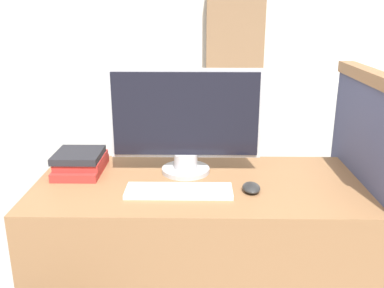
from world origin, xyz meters
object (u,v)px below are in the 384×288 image
(mouse, at_px, (252,188))
(keyboard, at_px, (179,191))
(book_stack, at_px, (81,162))
(monitor, at_px, (186,122))

(mouse, bearing_deg, keyboard, -175.87)
(mouse, relative_size, book_stack, 0.38)
(monitor, height_order, book_stack, monitor)
(monitor, distance_m, book_stack, 0.50)
(mouse, bearing_deg, book_stack, 164.88)
(monitor, bearing_deg, keyboard, -95.15)
(keyboard, bearing_deg, monitor, 84.85)
(keyboard, xyz_separation_m, book_stack, (-0.44, 0.22, 0.04))
(monitor, bearing_deg, mouse, -37.45)
(monitor, bearing_deg, book_stack, -179.19)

